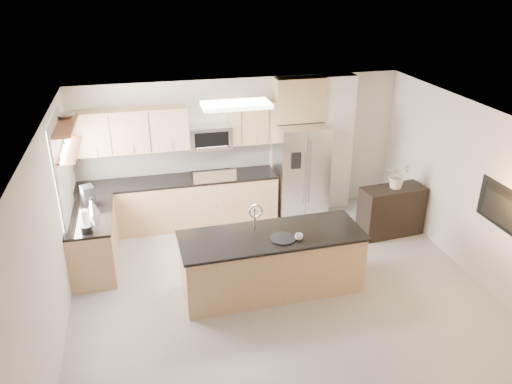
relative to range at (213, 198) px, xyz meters
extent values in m
plane|color=#A09D98|center=(0.60, -2.92, -0.47)|extent=(6.50, 6.50, 0.00)
cube|color=silver|center=(0.60, -2.92, 2.13)|extent=(6.00, 6.50, 0.02)
cube|color=beige|center=(0.60, 0.33, 0.83)|extent=(6.00, 0.02, 2.60)
cube|color=beige|center=(-2.40, -2.92, 0.83)|extent=(0.02, 6.50, 2.60)
cube|color=beige|center=(3.60, -2.92, 0.83)|extent=(0.02, 6.50, 2.60)
cube|color=tan|center=(-0.63, 0.00, -0.03)|extent=(3.55, 0.65, 0.88)
cube|color=black|center=(-0.63, 0.00, 0.43)|extent=(3.55, 0.66, 0.04)
cube|color=silver|center=(-0.63, 0.32, 0.71)|extent=(3.55, 0.02, 0.52)
cube|color=tan|center=(-2.07, -1.07, -0.03)|extent=(0.65, 1.50, 0.88)
cube|color=black|center=(-2.07, -1.07, 0.43)|extent=(0.66, 1.50, 0.04)
cube|color=black|center=(0.00, 0.00, -0.02)|extent=(0.76, 0.64, 0.90)
cube|color=black|center=(0.00, 0.00, 0.44)|extent=(0.76, 0.62, 0.03)
cube|color=silver|center=(0.00, -0.30, 0.56)|extent=(0.76, 0.04, 0.22)
cube|color=tan|center=(-1.34, 0.16, 1.35)|extent=(1.92, 0.33, 0.75)
cube|color=tan|center=(0.79, 0.16, 1.35)|extent=(0.82, 0.33, 0.75)
cube|color=silver|center=(0.00, 0.13, 1.16)|extent=(0.76, 0.40, 0.40)
cube|color=black|center=(0.00, -0.07, 1.16)|extent=(0.60, 0.02, 0.28)
cube|color=silver|center=(1.66, -0.05, 0.42)|extent=(0.92, 0.75, 1.78)
cube|color=gray|center=(1.66, -0.43, 0.42)|extent=(0.02, 0.01, 1.69)
cube|color=black|center=(1.44, -0.44, 0.78)|extent=(0.18, 0.03, 0.30)
cube|color=silver|center=(2.42, 0.18, 0.83)|extent=(0.60, 0.30, 2.60)
cube|color=white|center=(-2.38, -1.07, 1.18)|extent=(0.03, 1.05, 1.55)
cube|color=silver|center=(-2.37, -1.07, 1.18)|extent=(0.03, 1.15, 1.65)
cube|color=brown|center=(-2.25, -0.97, 1.48)|extent=(0.30, 1.20, 0.04)
cube|color=brown|center=(-2.25, -0.97, 1.85)|extent=(0.30, 1.20, 0.04)
cube|color=white|center=(0.20, -1.32, 2.09)|extent=(1.00, 0.50, 0.06)
cube|color=tan|center=(0.49, -2.33, -0.04)|extent=(2.61, 0.96, 0.88)
cube|color=black|center=(0.49, -2.33, 0.42)|extent=(2.67, 1.02, 0.04)
cube|color=black|center=(0.29, -2.33, 0.41)|extent=(0.55, 0.40, 0.01)
cylinder|color=silver|center=(0.29, -2.11, 0.61)|extent=(0.03, 0.03, 0.34)
torus|color=silver|center=(0.29, -2.17, 0.76)|extent=(0.21, 0.03, 0.21)
cube|color=black|center=(2.99, -1.19, -0.03)|extent=(1.15, 0.56, 0.89)
imported|color=silver|center=(0.82, -2.56, 0.49)|extent=(0.12, 0.12, 0.09)
cylinder|color=black|center=(0.61, -2.49, 0.45)|extent=(0.42, 0.42, 0.02)
cylinder|color=black|center=(-2.07, -1.67, 0.50)|extent=(0.15, 0.15, 0.11)
cylinder|color=silver|center=(-2.07, -1.67, 0.68)|extent=(0.12, 0.12, 0.25)
cone|color=silver|center=(-2.02, -1.06, 0.57)|extent=(0.22, 0.22, 0.24)
cylinder|color=black|center=(-2.02, -1.06, 0.70)|extent=(0.04, 0.04, 0.04)
cube|color=black|center=(-2.09, -0.76, 0.62)|extent=(0.24, 0.27, 0.34)
cylinder|color=silver|center=(-2.09, -0.82, 0.54)|extent=(0.11, 0.11, 0.12)
imported|color=silver|center=(-2.25, -0.65, 1.91)|extent=(0.39, 0.39, 0.08)
imported|color=beige|center=(3.03, -1.18, 0.76)|extent=(0.78, 0.73, 0.69)
imported|color=black|center=(3.51, -3.12, 0.88)|extent=(0.14, 1.08, 0.62)
camera|label=1|loc=(-1.17, -8.32, 3.94)|focal=35.00mm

